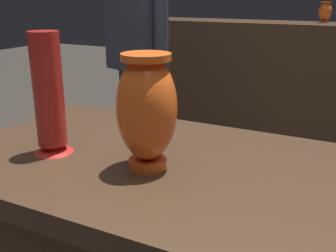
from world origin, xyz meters
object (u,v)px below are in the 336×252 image
Objects in this scene: vase_centerpiece at (147,109)px; shelf_vase_center at (325,11)px; vase_tall_behind at (49,97)px; visitor_near_left at (136,42)px.

shelf_vase_center reaches higher than vase_centerpiece.
vase_centerpiece is 0.88× the size of vase_tall_behind.
visitor_near_left is (-0.80, -1.20, -0.13)m from shelf_vase_center.
vase_tall_behind reaches higher than vase_centerpiece.
visitor_near_left is (-0.72, 1.14, -0.00)m from vase_centerpiece.
vase_tall_behind is 1.25m from visitor_near_left.
vase_centerpiece is at bearing -91.91° from shelf_vase_center.
vase_tall_behind is 0.19× the size of visitor_near_left.
vase_tall_behind is (-0.26, -0.02, 0.00)m from vase_centerpiece.
vase_centerpiece is 0.27m from vase_tall_behind.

